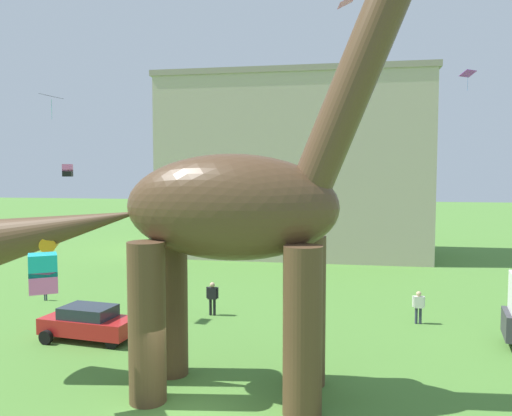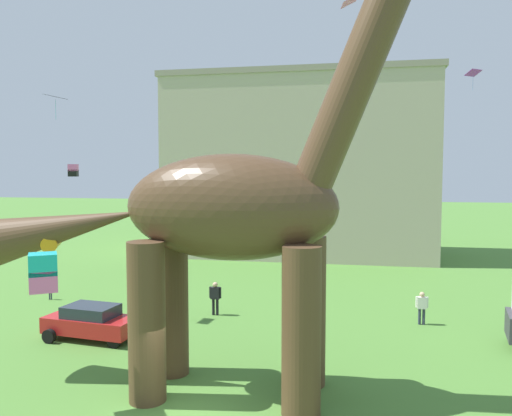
{
  "view_description": "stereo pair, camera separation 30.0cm",
  "coord_description": "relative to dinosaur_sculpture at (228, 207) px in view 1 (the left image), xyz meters",
  "views": [
    {
      "loc": [
        4.88,
        -14.6,
        7.58
      ],
      "look_at": [
        1.75,
        2.96,
        6.31
      ],
      "focal_mm": 36.0,
      "sensor_mm": 36.0,
      "label": 1
    },
    {
      "loc": [
        5.17,
        -14.55,
        7.58
      ],
      "look_at": [
        1.75,
        2.96,
        6.31
      ],
      "focal_mm": 36.0,
      "sensor_mm": 36.0,
      "label": 2
    }
  ],
  "objects": [
    {
      "name": "kite_far_left",
      "position": [
        -7.09,
        0.38,
        -1.41
      ],
      "size": [
        2.05,
        2.05,
        0.59
      ],
      "color": "orange"
    },
    {
      "name": "background_building_block",
      "position": [
        -0.85,
        30.53,
        1.73
      ],
      "size": [
        23.85,
        10.62,
        16.21
      ],
      "color": "#B7A893",
      "rests_on": "ground_plane"
    },
    {
      "name": "person_photographer",
      "position": [
        7.52,
        9.4,
        -5.4
      ],
      "size": [
        0.61,
        0.27,
        1.64
      ],
      "rotation": [
        0.0,
        0.0,
        2.63
      ],
      "color": "#2D3347",
      "rests_on": "ground_plane"
    },
    {
      "name": "dinosaur_sculpture",
      "position": [
        0.0,
        0.0,
        0.0
      ],
      "size": [
        16.9,
        3.58,
        17.67
      ],
      "rotation": [
        0.0,
        0.0,
        0.26
      ],
      "color": "#513823",
      "rests_on": "ground_plane"
    },
    {
      "name": "person_watching_child",
      "position": [
        -13.48,
        10.35,
        -5.8
      ],
      "size": [
        0.36,
        0.16,
        0.97
      ],
      "rotation": [
        0.0,
        0.0,
        1.6
      ],
      "color": "#2D3347",
      "rests_on": "ground_plane"
    },
    {
      "name": "kite_near_high",
      "position": [
        -15.94,
        17.34,
        1.29
      ],
      "size": [
        0.77,
        0.77,
        0.89
      ],
      "color": "pink"
    },
    {
      "name": "kite_drifting",
      "position": [
        -5.19,
        -2.65,
        -1.9
      ],
      "size": [
        1.13,
        1.13,
        1.16
      ],
      "color": "#19B2B7"
    },
    {
      "name": "parked_sedan_left",
      "position": [
        -7.46,
        4.23,
        -5.58
      ],
      "size": [
        4.39,
        2.28,
        1.55
      ],
      "rotation": [
        0.0,
        0.0,
        -0.12
      ],
      "color": "red",
      "rests_on": "ground_plane"
    },
    {
      "name": "kite_trailing",
      "position": [
        -10.6,
        6.86,
        4.92
      ],
      "size": [
        0.83,
        1.05,
        1.22
      ],
      "color": "black"
    },
    {
      "name": "kite_far_right",
      "position": [
        3.78,
        11.32,
        10.1
      ],
      "size": [
        0.99,
        1.31,
        0.41
      ],
      "color": "pink"
    },
    {
      "name": "kite_mid_left",
      "position": [
        11.16,
        17.0,
        7.2
      ],
      "size": [
        1.11,
        1.06,
        1.21
      ],
      "color": "purple"
    },
    {
      "name": "person_far_spectator",
      "position": [
        -2.99,
        9.07,
        -5.32
      ],
      "size": [
        0.66,
        0.29,
        1.76
      ],
      "rotation": [
        0.0,
        0.0,
        1.25
      ],
      "color": "black",
      "rests_on": "ground_plane"
    },
    {
      "name": "person_strolling_adult",
      "position": [
        -7.02,
        9.26,
        -5.35
      ],
      "size": [
        0.64,
        0.28,
        1.72
      ],
      "rotation": [
        0.0,
        0.0,
        5.56
      ],
      "color": "#6B6056",
      "rests_on": "ground_plane"
    }
  ]
}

